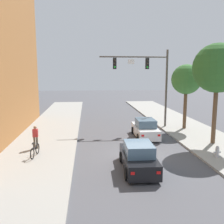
{
  "coord_description": "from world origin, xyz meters",
  "views": [
    {
      "loc": [
        -3.15,
        -15.34,
        5.54
      ],
      "look_at": [
        -0.96,
        6.49,
        2.0
      ],
      "focal_mm": 39.96,
      "sensor_mm": 36.0,
      "label": 1
    }
  ],
  "objects_px": {
    "car_lead_white": "(145,129)",
    "street_tree_nearest": "(218,68)",
    "fire_hydrant": "(217,151)",
    "street_tree_second": "(186,80)",
    "pedestrian_sidewalk_left_walker": "(35,136)",
    "car_following_black": "(138,158)",
    "traffic_signal_mast": "(148,74)",
    "bicycle_leaning": "(35,151)"
  },
  "relations": [
    {
      "from": "car_lead_white",
      "to": "car_following_black",
      "type": "distance_m",
      "value": 7.34
    },
    {
      "from": "car_lead_white",
      "to": "fire_hydrant",
      "type": "xyz_separation_m",
      "value": [
        3.35,
        -5.8,
        -0.22
      ]
    },
    {
      "from": "street_tree_nearest",
      "to": "traffic_signal_mast",
      "type": "bearing_deg",
      "value": 120.57
    },
    {
      "from": "car_lead_white",
      "to": "street_tree_nearest",
      "type": "relative_size",
      "value": 0.57
    },
    {
      "from": "traffic_signal_mast",
      "to": "pedestrian_sidewalk_left_walker",
      "type": "xyz_separation_m",
      "value": [
        -9.56,
        -6.28,
        -4.28
      ]
    },
    {
      "from": "traffic_signal_mast",
      "to": "pedestrian_sidewalk_left_walker",
      "type": "bearing_deg",
      "value": -146.7
    },
    {
      "from": "pedestrian_sidewalk_left_walker",
      "to": "street_tree_nearest",
      "type": "height_order",
      "value": "street_tree_nearest"
    },
    {
      "from": "street_tree_nearest",
      "to": "street_tree_second",
      "type": "height_order",
      "value": "street_tree_nearest"
    },
    {
      "from": "car_lead_white",
      "to": "car_following_black",
      "type": "bearing_deg",
      "value": -106.25
    },
    {
      "from": "pedestrian_sidewalk_left_walker",
      "to": "street_tree_nearest",
      "type": "relative_size",
      "value": 0.22
    },
    {
      "from": "car_following_black",
      "to": "street_tree_nearest",
      "type": "relative_size",
      "value": 0.57
    },
    {
      "from": "fire_hydrant",
      "to": "pedestrian_sidewalk_left_walker",
      "type": "bearing_deg",
      "value": 165.98
    },
    {
      "from": "car_lead_white",
      "to": "fire_hydrant",
      "type": "height_order",
      "value": "car_lead_white"
    },
    {
      "from": "car_following_black",
      "to": "pedestrian_sidewalk_left_walker",
      "type": "xyz_separation_m",
      "value": [
        -6.52,
        4.22,
        0.34
      ]
    },
    {
      "from": "car_lead_white",
      "to": "bicycle_leaning",
      "type": "distance_m",
      "value": 9.46
    },
    {
      "from": "fire_hydrant",
      "to": "car_following_black",
      "type": "bearing_deg",
      "value": -167.03
    },
    {
      "from": "car_lead_white",
      "to": "street_tree_nearest",
      "type": "distance_m",
      "value": 7.41
    },
    {
      "from": "pedestrian_sidewalk_left_walker",
      "to": "bicycle_leaning",
      "type": "bearing_deg",
      "value": -80.67
    },
    {
      "from": "pedestrian_sidewalk_left_walker",
      "to": "street_tree_second",
      "type": "height_order",
      "value": "street_tree_second"
    },
    {
      "from": "car_lead_white",
      "to": "fire_hydrant",
      "type": "distance_m",
      "value": 6.7
    },
    {
      "from": "fire_hydrant",
      "to": "street_tree_second",
      "type": "height_order",
      "value": "street_tree_second"
    },
    {
      "from": "bicycle_leaning",
      "to": "pedestrian_sidewalk_left_walker",
      "type": "bearing_deg",
      "value": 99.33
    },
    {
      "from": "car_lead_white",
      "to": "street_tree_second",
      "type": "distance_m",
      "value": 6.51
    },
    {
      "from": "car_lead_white",
      "to": "bicycle_leaning",
      "type": "height_order",
      "value": "car_lead_white"
    },
    {
      "from": "traffic_signal_mast",
      "to": "car_following_black",
      "type": "relative_size",
      "value": 1.75
    },
    {
      "from": "bicycle_leaning",
      "to": "car_lead_white",
      "type": "bearing_deg",
      "value": 28.82
    },
    {
      "from": "traffic_signal_mast",
      "to": "street_tree_nearest",
      "type": "xyz_separation_m",
      "value": [
        3.66,
        -6.21,
        0.44
      ]
    },
    {
      "from": "fire_hydrant",
      "to": "street_tree_second",
      "type": "relative_size",
      "value": 0.12
    },
    {
      "from": "traffic_signal_mast",
      "to": "car_lead_white",
      "type": "xyz_separation_m",
      "value": [
        -0.98,
        -3.45,
        -4.62
      ]
    },
    {
      "from": "fire_hydrant",
      "to": "bicycle_leaning",
      "type": "bearing_deg",
      "value": 173.9
    },
    {
      "from": "street_tree_second",
      "to": "street_tree_nearest",
      "type": "bearing_deg",
      "value": -87.8
    },
    {
      "from": "car_lead_white",
      "to": "pedestrian_sidewalk_left_walker",
      "type": "bearing_deg",
      "value": -161.75
    },
    {
      "from": "pedestrian_sidewalk_left_walker",
      "to": "street_tree_second",
      "type": "xyz_separation_m",
      "value": [
        13.02,
        5.27,
        3.74
      ]
    },
    {
      "from": "fire_hydrant",
      "to": "street_tree_second",
      "type": "distance_m",
      "value": 9.36
    },
    {
      "from": "bicycle_leaning",
      "to": "street_tree_second",
      "type": "height_order",
      "value": "street_tree_second"
    },
    {
      "from": "car_following_black",
      "to": "bicycle_leaning",
      "type": "relative_size",
      "value": 2.43
    },
    {
      "from": "pedestrian_sidewalk_left_walker",
      "to": "fire_hydrant",
      "type": "distance_m",
      "value": 12.3
    },
    {
      "from": "traffic_signal_mast",
      "to": "car_lead_white",
      "type": "relative_size",
      "value": 1.76
    },
    {
      "from": "car_following_black",
      "to": "street_tree_second",
      "type": "xyz_separation_m",
      "value": [
        6.5,
        9.49,
        4.08
      ]
    },
    {
      "from": "car_lead_white",
      "to": "car_following_black",
      "type": "height_order",
      "value": "same"
    },
    {
      "from": "fire_hydrant",
      "to": "street_tree_second",
      "type": "bearing_deg",
      "value": 82.4
    },
    {
      "from": "street_tree_nearest",
      "to": "car_following_black",
      "type": "bearing_deg",
      "value": -147.37
    }
  ]
}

